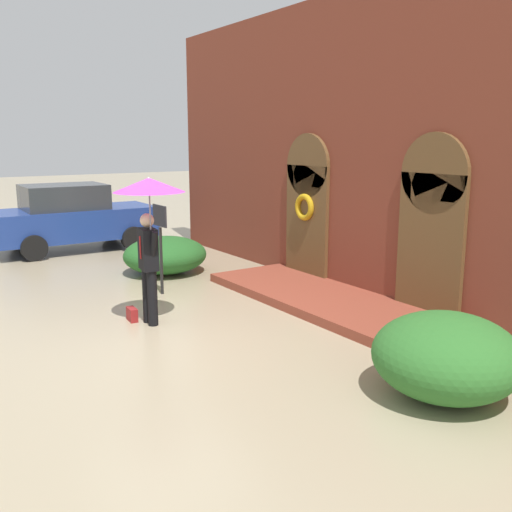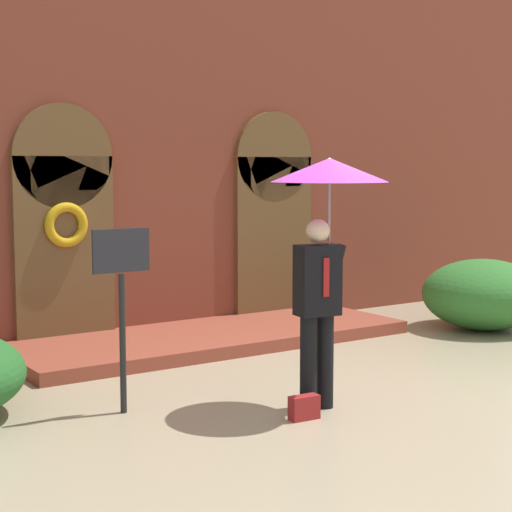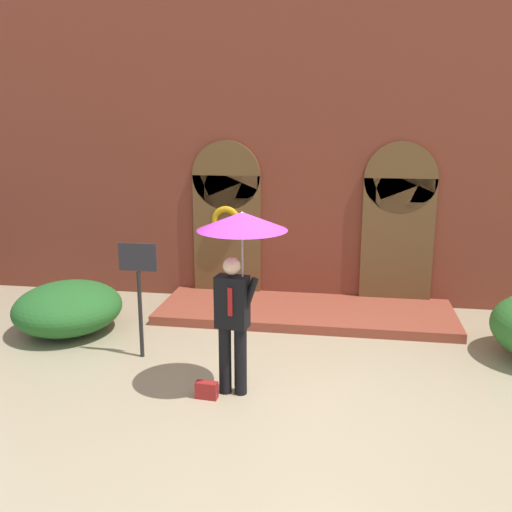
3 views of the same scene
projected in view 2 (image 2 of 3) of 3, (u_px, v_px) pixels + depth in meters
ground_plane at (369, 397)px, 8.48m from camera, size 80.00×80.00×0.00m
building_facade at (168, 136)px, 11.61m from camera, size 14.00×2.30×5.60m
person_with_umbrella at (326, 207)px, 7.93m from camera, size 1.10×1.10×2.36m
handbag at (304, 408)px, 7.74m from camera, size 0.29×0.14×0.22m
sign_post at (122, 289)px, 7.84m from camera, size 0.56×0.06×1.72m
shrub_right at (484, 294)px, 11.93m from camera, size 1.70×1.71×0.98m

